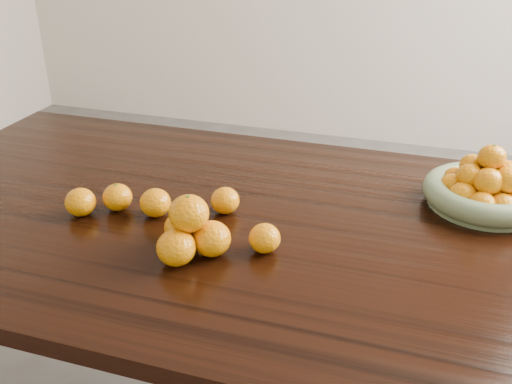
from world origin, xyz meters
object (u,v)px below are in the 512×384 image
(fruit_bowl, at_px, (486,189))
(orange_pyramid, at_px, (190,232))
(loose_orange_0, at_px, (117,197))
(dining_table, at_px, (270,253))

(fruit_bowl, relative_size, orange_pyramid, 1.87)
(fruit_bowl, height_order, orange_pyramid, fruit_bowl)
(orange_pyramid, relative_size, loose_orange_0, 2.22)
(dining_table, relative_size, loose_orange_0, 28.63)
(dining_table, bearing_deg, fruit_bowl, 26.03)
(dining_table, bearing_deg, loose_orange_0, -171.20)
(fruit_bowl, xyz_separation_m, loose_orange_0, (-0.83, -0.29, -0.01))
(fruit_bowl, height_order, loose_orange_0, fruit_bowl)
(loose_orange_0, bearing_deg, orange_pyramid, -27.34)
(fruit_bowl, bearing_deg, loose_orange_0, -161.06)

